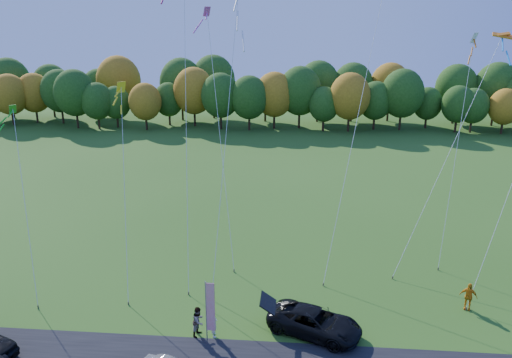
{
  "coord_description": "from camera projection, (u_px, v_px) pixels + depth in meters",
  "views": [
    {
      "loc": [
        2.61,
        -24.04,
        16.54
      ],
      "look_at": [
        0.0,
        6.0,
        7.0
      ],
      "focal_mm": 35.0,
      "sensor_mm": 36.0,
      "label": 1
    }
  ],
  "objects": [
    {
      "name": "black_suv",
      "position": [
        315.0,
        322.0,
        27.48
      ],
      "size": [
        5.72,
        4.24,
        1.44
      ],
      "primitive_type": "imported",
      "rotation": [
        0.0,
        0.0,
        1.17
      ],
      "color": "black",
      "rests_on": "ground"
    },
    {
      "name": "person_east",
      "position": [
        468.0,
        296.0,
        29.78
      ],
      "size": [
        1.09,
        0.74,
        1.72
      ],
      "primitive_type": "imported",
      "rotation": [
        0.0,
        0.0,
        -0.35
      ],
      "color": "orange",
      "rests_on": "ground"
    },
    {
      "name": "kite_parafoil_rainbow",
      "position": [
        450.0,
        152.0,
        34.52
      ],
      "size": [
        9.21,
        8.24,
        16.12
      ],
      "color": "#4C3F33",
      "rests_on": "ground"
    },
    {
      "name": "tree_line",
      "position": [
        282.0,
        129.0,
        80.28
      ],
      "size": [
        116.0,
        12.0,
        10.0
      ],
      "primitive_type": null,
      "color": "#1E4711",
      "rests_on": "ground"
    },
    {
      "name": "kite_diamond_blue_low",
      "position": [
        501.0,
        214.0,
        30.16
      ],
      "size": [
        4.56,
        4.78,
        11.24
      ],
      "color": "#4C3F33",
      "rests_on": "ground"
    },
    {
      "name": "kite_diamond_white",
      "position": [
        456.0,
        151.0,
        34.72
      ],
      "size": [
        2.76,
        5.75,
        16.2
      ],
      "color": "#4C3F33",
      "rests_on": "ground"
    },
    {
      "name": "kite_diamond_yellow",
      "position": [
        124.0,
        191.0,
        31.1
      ],
      "size": [
        1.89,
        5.81,
        13.28
      ],
      "color": "#4C3F33",
      "rests_on": "ground"
    },
    {
      "name": "kite_parafoil_orange",
      "position": [
        362.0,
        97.0,
        34.35
      ],
      "size": [
        6.66,
        11.89,
        23.47
      ],
      "color": "#4C3F33",
      "rests_on": "ground"
    },
    {
      "name": "ground",
      "position": [
        247.0,
        329.0,
        28.04
      ],
      "size": [
        160.0,
        160.0,
        0.0
      ],
      "primitive_type": "plane",
      "color": "#2A5516"
    },
    {
      "name": "kite_delta_blue",
      "position": [
        185.0,
        96.0,
        32.48
      ],
      "size": [
        3.02,
        9.84,
        23.37
      ],
      "color": "#4C3F33",
      "rests_on": "ground"
    },
    {
      "name": "kite_diamond_pink",
      "position": [
        220.0,
        138.0,
        34.94
      ],
      "size": [
        3.12,
        6.84,
        17.89
      ],
      "color": "#4C3F33",
      "rests_on": "ground"
    },
    {
      "name": "kite_diamond_green",
      "position": [
        25.0,
        203.0,
        31.32
      ],
      "size": [
        3.76,
        6.31,
        11.65
      ],
      "color": "#4C3F33",
      "rests_on": "ground"
    },
    {
      "name": "kite_delta_red",
      "position": [
        227.0,
        125.0,
        32.1
      ],
      "size": [
        2.25,
        9.05,
        19.71
      ],
      "color": "#4C3F33",
      "rests_on": "ground"
    },
    {
      "name": "person_tailgate_b",
      "position": [
        199.0,
        321.0,
        27.34
      ],
      "size": [
        0.86,
        0.98,
        1.7
      ],
      "primitive_type": "imported",
      "rotation": [
        0.0,
        0.0,
        1.26
      ],
      "color": "gray",
      "rests_on": "ground"
    },
    {
      "name": "feather_flag",
      "position": [
        209.0,
        306.0,
        26.11
      ],
      "size": [
        0.5,
        0.08,
        3.76
      ],
      "color": "#999999",
      "rests_on": "ground"
    },
    {
      "name": "person_tailgate_a",
      "position": [
        214.0,
        322.0,
        27.24
      ],
      "size": [
        0.59,
        0.71,
        1.68
      ],
      "primitive_type": "imported",
      "rotation": [
        0.0,
        0.0,
        1.92
      ],
      "color": "silver",
      "rests_on": "ground"
    }
  ]
}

